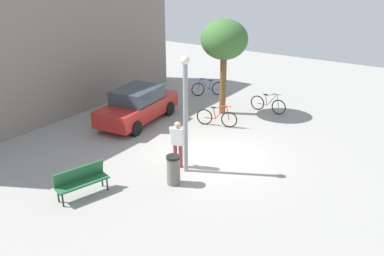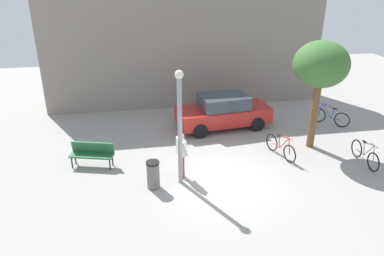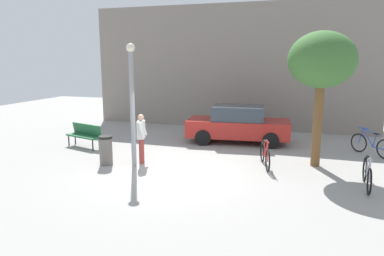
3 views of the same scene
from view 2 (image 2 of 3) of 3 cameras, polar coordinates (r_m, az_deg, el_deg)
ground_plane at (r=12.88m, az=4.93°, el=-8.19°), size 36.00×36.00×0.00m
building_facade at (r=19.70m, az=-1.15°, el=12.73°), size 14.34×2.00×6.11m
lamppost at (r=11.75m, az=-1.91°, el=0.91°), size 0.28×0.28×3.95m
person_by_lamppost at (r=12.65m, az=-1.67°, el=-3.72°), size 0.40×0.63×1.67m
park_bench at (r=14.02m, az=-15.28°, el=-3.67°), size 1.67×0.90×0.92m
plaza_tree at (r=14.87m, az=19.44°, el=9.12°), size 2.10×2.10×4.34m
bicycle_red at (r=14.66m, az=13.63°, el=-2.95°), size 0.53×1.76×0.97m
bicycle_blue at (r=18.35m, az=20.65°, el=1.65°), size 1.29×1.34×0.97m
bicycle_silver at (r=15.17m, az=25.32°, el=-3.74°), size 0.11×1.81×0.97m
parked_car_red at (r=16.77m, az=4.89°, el=2.56°), size 4.37×2.19×1.55m
trash_bin at (r=12.30m, az=-6.07°, el=-7.23°), size 0.45×0.45×0.98m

